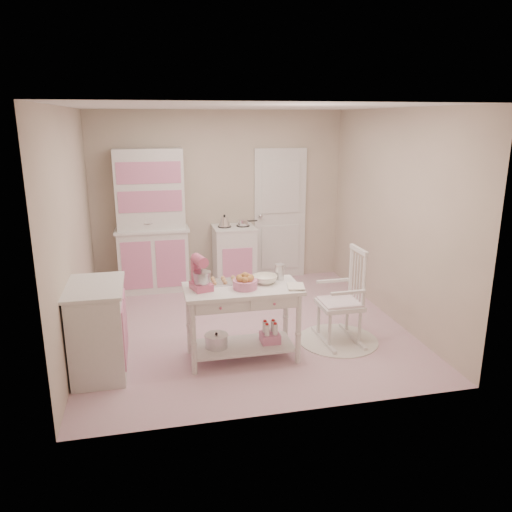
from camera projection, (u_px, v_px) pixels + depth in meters
The scene contains 14 objects.
room_shell at pixel (243, 193), 5.70m from camera, with size 3.84×3.84×2.62m.
door at pixel (280, 214), 7.82m from camera, with size 0.82×0.05×2.04m, color silver.
hutch at pixel (151, 221), 7.20m from camera, with size 1.06×0.50×2.08m, color silver.
stove at pixel (234, 256), 7.56m from camera, with size 0.62×0.57×0.92m, color silver.
base_cabinet at pixel (98, 329), 4.94m from camera, with size 0.54×0.84×0.92m, color silver.
lace_rug at pixel (338, 340), 5.76m from camera, with size 0.92×0.92×0.01m, color white.
rocking_chair at pixel (340, 296), 5.61m from camera, with size 0.48×0.72×1.10m, color silver.
work_table at pixel (242, 323), 5.24m from camera, with size 1.20×0.60×0.80m, color silver.
stand_mixer at pixel (201, 273), 5.02m from camera, with size 0.20×0.28×0.34m, color #D45980.
cookie_tray at pixel (225, 282), 5.27m from camera, with size 0.34×0.24×0.02m, color silver.
bread_basket at pixel (245, 284), 5.08m from camera, with size 0.25×0.25×0.09m, color pink.
mixing_bowl at pixel (265, 279), 5.25m from camera, with size 0.26×0.26×0.08m, color white.
metal_pitcher at pixel (279, 272), 5.36m from camera, with size 0.10×0.10×0.17m, color silver.
recipe_book at pixel (287, 287), 5.11m from camera, with size 0.17×0.23×0.02m, color white.
Camera 1 is at (-1.09, -5.58, 2.48)m, focal length 35.00 mm.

